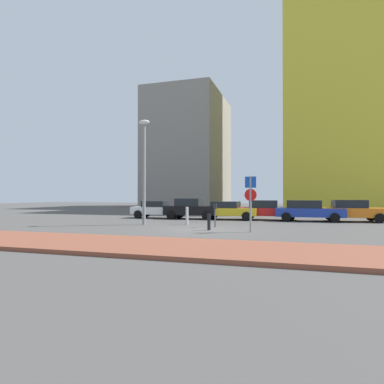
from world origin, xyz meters
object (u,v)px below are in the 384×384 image
street_lamp (144,162)px  parked_car_black (191,208)px  parking_sign_post (251,197)px  parking_meter (215,212)px  traffic_bollard_near (209,222)px  parked_car_yellow (228,210)px  parked_car_red (267,210)px  parked_car_blue (308,210)px  parked_car_white (159,209)px  parked_car_orange (352,210)px  traffic_bollard_mid (187,216)px

street_lamp → parked_car_black: bearing=78.0°
parking_sign_post → parking_meter: parking_sign_post is taller
parking_sign_post → street_lamp: 7.50m
parking_meter → traffic_bollard_near: bearing=-88.1°
parked_car_yellow → parked_car_red: parked_car_red is taller
parking_meter → street_lamp: street_lamp is taller
parked_car_blue → traffic_bollard_near: (-5.15, -7.87, -0.34)m
parked_car_black → parked_car_yellow: bearing=4.5°
parked_car_white → traffic_bollard_near: bearing=-51.6°
parked_car_red → parked_car_black: bearing=-173.3°
parked_car_orange → parking_meter: 10.50m
street_lamp → parking_sign_post: bearing=-18.2°
parked_car_white → traffic_bollard_mid: size_ratio=4.02×
parked_car_white → traffic_bollard_near: size_ratio=5.18×
traffic_bollard_near → parked_car_white: bearing=128.4°
parking_meter → traffic_bollard_near: 1.68m
parking_meter → traffic_bollard_mid: bearing=152.0°
parked_car_black → street_lamp: size_ratio=0.63×
parked_car_orange → street_lamp: 14.52m
traffic_bollard_near → parked_car_blue: bearing=56.8°
parked_car_orange → parking_sign_post: 10.47m
parked_car_orange → traffic_bollard_mid: 11.58m
traffic_bollard_near → traffic_bollard_mid: (-2.09, 2.70, 0.12)m
parked_car_blue → parking_sign_post: 8.77m
traffic_bollard_mid → parked_car_orange: bearing=29.0°
parked_car_red → street_lamp: street_lamp is taller
parked_car_red → parking_sign_post: 8.72m
street_lamp → traffic_bollard_mid: size_ratio=5.90×
parked_car_blue → traffic_bollard_mid: (-7.24, -5.17, -0.22)m
parked_car_yellow → parked_car_blue: (5.67, -0.02, 0.05)m
parked_car_black → parking_meter: 6.92m
traffic_bollard_mid → parking_sign_post: bearing=-35.2°
parked_car_black → parking_sign_post: (5.62, -7.99, 0.94)m
parked_car_yellow → parked_car_blue: parked_car_blue is taller
street_lamp → parked_car_red: bearing=42.7°
parking_sign_post → parked_car_white: bearing=136.0°
parking_meter → parking_sign_post: bearing=-40.8°
parked_car_white → parked_car_black: (2.73, -0.08, 0.09)m
parked_car_red → traffic_bollard_mid: parked_car_red is taller
parking_sign_post → traffic_bollard_mid: 5.38m
parked_car_yellow → parked_car_red: bearing=8.9°
parked_car_white → parked_car_black: bearing=-1.7°
parking_sign_post → street_lamp: (-6.83, 2.25, 2.12)m
traffic_bollard_near → traffic_bollard_mid: 3.42m
parked_car_white → parked_car_orange: parked_car_orange is taller
parked_car_yellow → parked_car_red: 2.86m
parked_car_yellow → parking_meter: size_ratio=3.20×
parked_car_yellow → parked_car_orange: parked_car_orange is taller
parked_car_white → parked_car_red: parked_car_red is taller
parked_car_blue → parked_car_red: bearing=170.8°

